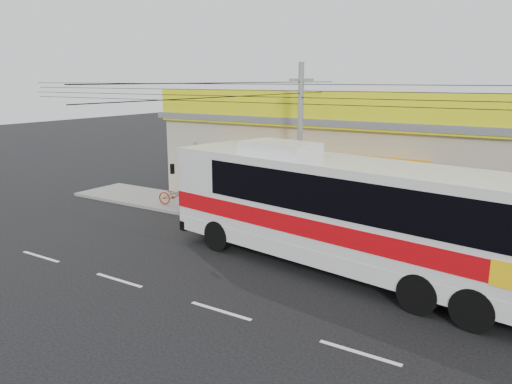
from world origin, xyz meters
TOP-DOWN VIEW (x-y plane):
  - ground at (0.00, 0.00)m, footprint 120.00×120.00m
  - sidewalk at (0.00, 6.00)m, footprint 30.00×3.20m
  - lane_markings at (0.00, -2.50)m, footprint 50.00×0.12m
  - storefront_building at (-0.01, 11.54)m, footprint 22.60×9.20m
  - coach_bus at (1.93, 1.95)m, footprint 13.53×4.83m
  - motorbike_red at (-8.48, 5.27)m, footprint 1.96×0.93m
  - motorbike_dark at (-6.80, 7.17)m, footprint 1.70×0.84m
  - utility_pole at (-1.75, 5.40)m, footprint 34.00×14.00m

SIDE VIEW (x-z plane):
  - ground at x=0.00m, z-range 0.00..0.00m
  - lane_markings at x=0.00m, z-range -0.01..0.01m
  - sidewalk at x=0.00m, z-range 0.00..0.15m
  - motorbike_dark at x=-6.80m, z-range 0.15..1.14m
  - motorbike_red at x=-8.48m, z-range 0.15..1.14m
  - coach_bus at x=1.93m, z-range 0.14..4.23m
  - storefront_building at x=-0.01m, z-range -0.55..5.15m
  - utility_pole at x=-1.75m, z-range 2.23..9.11m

